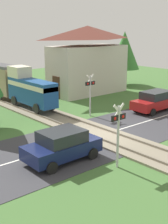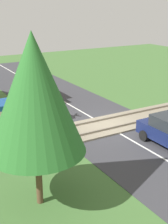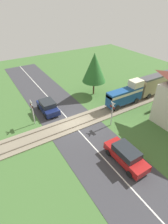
% 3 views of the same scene
% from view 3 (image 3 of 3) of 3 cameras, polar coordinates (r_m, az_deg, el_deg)
% --- Properties ---
extents(ground_plane, '(60.00, 60.00, 0.00)m').
position_cam_3_polar(ground_plane, '(20.99, -3.71, -3.99)').
color(ground_plane, '#426B33').
extents(road_surface, '(48.00, 6.40, 0.02)m').
position_cam_3_polar(road_surface, '(20.98, -3.71, -3.97)').
color(road_surface, '#38383D').
rests_on(road_surface, ground_plane).
extents(track_bed, '(2.80, 48.00, 0.24)m').
position_cam_3_polar(track_bed, '(20.95, -3.71, -3.84)').
color(track_bed, gray).
rests_on(track_bed, ground_plane).
extents(train, '(1.58, 12.41, 3.18)m').
position_cam_3_polar(train, '(26.60, 18.99, 7.54)').
color(train, navy).
rests_on(train, track_bed).
extents(car_near_crossing, '(3.93, 1.97, 1.60)m').
position_cam_3_polar(car_near_crossing, '(23.17, -11.72, 1.80)').
color(car_near_crossing, '#141E4C').
rests_on(car_near_crossing, ground_plane).
extents(car_far_side, '(4.42, 1.85, 1.62)m').
position_cam_3_polar(car_far_side, '(16.68, 13.52, -13.49)').
color(car_far_side, '#A81919').
rests_on(car_far_side, ground_plane).
extents(crossing_signal_west_approach, '(0.90, 0.18, 3.17)m').
position_cam_3_polar(crossing_signal_west_approach, '(20.74, -16.51, 0.85)').
color(crossing_signal_west_approach, '#B7B7B7').
rests_on(crossing_signal_west_approach, ground_plane).
extents(crossing_signal_east_approach, '(0.90, 0.18, 3.17)m').
position_cam_3_polar(crossing_signal_east_approach, '(19.90, 9.21, 0.42)').
color(crossing_signal_east_approach, '#B7B7B7').
rests_on(crossing_signal_east_approach, ground_plane).
extents(pedestrian_by_station, '(0.42, 0.42, 1.71)m').
position_cam_3_polar(pedestrian_by_station, '(24.85, 22.13, 2.06)').
color(pedestrian_by_station, '#7F3D84').
rests_on(pedestrian_by_station, ground_plane).
extents(tree_roadside_hedge, '(3.46, 3.46, 6.30)m').
position_cam_3_polar(tree_roadside_hedge, '(25.81, 3.38, 14.25)').
color(tree_roadside_hedge, brown).
rests_on(tree_roadside_hedge, ground_plane).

